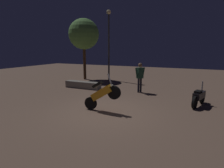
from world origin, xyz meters
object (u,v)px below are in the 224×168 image
(person_rider_beside, at_px, (140,75))
(motorcycle_black_parked_left, at_px, (199,97))
(motorcycle_orange_foreground, at_px, (102,94))
(streetlamp_near, at_px, (109,37))

(person_rider_beside, bearing_deg, motorcycle_black_parked_left, 16.84)
(motorcycle_orange_foreground, bearing_deg, person_rider_beside, 81.89)
(motorcycle_black_parked_left, bearing_deg, person_rider_beside, 82.63)
(motorcycle_orange_foreground, relative_size, streetlamp_near, 0.29)
(motorcycle_black_parked_left, xyz_separation_m, streetlamp_near, (-6.97, 4.90, 3.12))
(person_rider_beside, xyz_separation_m, streetlamp_near, (-3.72, 3.42, 2.48))
(motorcycle_orange_foreground, relative_size, motorcycle_black_parked_left, 1.03)
(motorcycle_black_parked_left, xyz_separation_m, person_rider_beside, (-3.25, 1.48, 0.64))
(motorcycle_black_parked_left, bearing_deg, streetlamp_near, 71.94)
(motorcycle_orange_foreground, xyz_separation_m, streetlamp_near, (-3.25, 7.41, 2.81))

